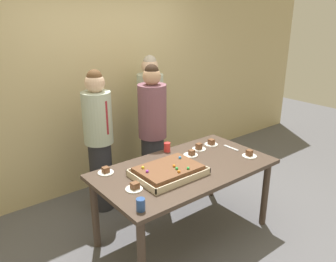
# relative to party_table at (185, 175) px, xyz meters

# --- Properties ---
(ground_plane) EXTENTS (12.00, 12.00, 0.00)m
(ground_plane) POSITION_rel_party_table_xyz_m (0.00, 0.00, -0.68)
(ground_plane) COLOR #5B5B60
(interior_back_panel) EXTENTS (8.00, 0.12, 3.00)m
(interior_back_panel) POSITION_rel_party_table_xyz_m (0.00, 1.60, 0.82)
(interior_back_panel) COLOR #CCB784
(interior_back_panel) RESTS_ON ground_plane
(party_table) EXTENTS (1.75, 0.95, 0.77)m
(party_table) POSITION_rel_party_table_xyz_m (0.00, 0.00, 0.00)
(party_table) COLOR #47382D
(party_table) RESTS_ON ground_plane
(sheet_cake) EXTENTS (0.63, 0.46, 0.11)m
(sheet_cake) POSITION_rel_party_table_xyz_m (-0.23, -0.03, 0.13)
(sheet_cake) COLOR beige
(sheet_cake) RESTS_ON party_table
(plated_slice_near_left) EXTENTS (0.15, 0.15, 0.06)m
(plated_slice_near_left) POSITION_rel_party_table_xyz_m (-0.63, -0.06, 0.11)
(plated_slice_near_left) COLOR white
(plated_slice_near_left) RESTS_ON party_table
(plated_slice_near_right) EXTENTS (0.15, 0.15, 0.07)m
(plated_slice_near_right) POSITION_rel_party_table_xyz_m (0.69, -0.23, 0.11)
(plated_slice_near_right) COLOR white
(plated_slice_near_right) RESTS_ON party_table
(plated_slice_far_left) EXTENTS (0.15, 0.15, 0.06)m
(plated_slice_far_left) POSITION_rel_party_table_xyz_m (-0.67, 0.36, 0.11)
(plated_slice_far_left) COLOR white
(plated_slice_far_left) RESTS_ON party_table
(plated_slice_far_right) EXTENTS (0.15, 0.15, 0.07)m
(plated_slice_far_right) POSITION_rel_party_table_xyz_m (0.40, 0.23, 0.11)
(plated_slice_far_right) COLOR white
(plated_slice_far_right) RESTS_ON party_table
(plated_slice_center_front) EXTENTS (0.15, 0.15, 0.06)m
(plated_slice_center_front) POSITION_rel_party_table_xyz_m (0.23, 0.17, 0.11)
(plated_slice_center_front) COLOR white
(plated_slice_center_front) RESTS_ON party_table
(plated_slice_center_back) EXTENTS (0.15, 0.15, 0.07)m
(plated_slice_center_back) POSITION_rel_party_table_xyz_m (0.61, 0.24, 0.11)
(plated_slice_center_back) COLOR white
(plated_slice_center_back) RESTS_ON party_table
(drink_cup_nearest) EXTENTS (0.07, 0.07, 0.10)m
(drink_cup_nearest) POSITION_rel_party_table_xyz_m (-0.77, -0.36, 0.14)
(drink_cup_nearest) COLOR #2D5199
(drink_cup_nearest) RESTS_ON party_table
(drink_cup_middle) EXTENTS (0.07, 0.07, 0.10)m
(drink_cup_middle) POSITION_rel_party_table_xyz_m (0.10, 0.41, 0.14)
(drink_cup_middle) COLOR red
(drink_cup_middle) RESTS_ON party_table
(cake_server_utensil) EXTENTS (0.03, 0.20, 0.01)m
(cake_server_utensil) POSITION_rel_party_table_xyz_m (0.71, 0.04, 0.09)
(cake_server_utensil) COLOR silver
(cake_server_utensil) RESTS_ON party_table
(person_serving_front) EXTENTS (0.32, 0.32, 1.64)m
(person_serving_front) POSITION_rel_party_table_xyz_m (-0.41, 0.99, 0.18)
(person_serving_front) COLOR #28282D
(person_serving_front) RESTS_ON ground_plane
(person_green_shirt_behind) EXTENTS (0.33, 0.33, 1.66)m
(person_green_shirt_behind) POSITION_rel_party_table_xyz_m (0.19, 0.79, 0.18)
(person_green_shirt_behind) COLOR #28282D
(person_green_shirt_behind) RESTS_ON ground_plane
(person_striped_tie_right) EXTENTS (0.33, 0.33, 1.70)m
(person_striped_tie_right) POSITION_rel_party_table_xyz_m (0.44, 1.18, 0.20)
(person_striped_tie_right) COLOR #28282D
(person_striped_tie_right) RESTS_ON ground_plane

